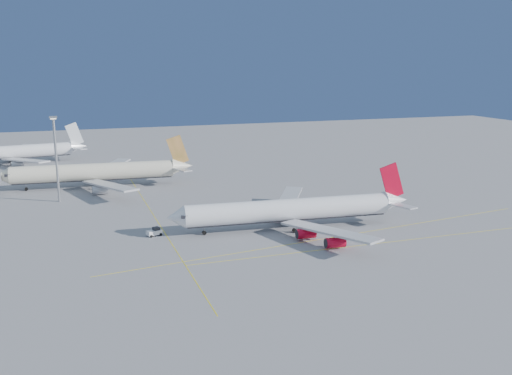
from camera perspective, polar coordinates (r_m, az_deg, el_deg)
name	(u,v)px	position (r m, az deg, el deg)	size (l,w,h in m)	color
ground	(328,230)	(147.38, 7.19, -4.21)	(500.00, 500.00, 0.00)	slate
taxiway_lines	(265,228)	(147.42, 0.94, -4.11)	(118.86, 140.00, 0.02)	yellow
airliner_virgin	(294,210)	(146.84, 3.82, -2.25)	(64.91, 58.16, 16.01)	white
airliner_etihad	(98,172)	(202.21, -15.51, 1.51)	(65.57, 60.44, 17.11)	beige
airliner_third	(13,152)	(260.21, -23.12, 3.26)	(60.92, 55.67, 16.36)	white
pushback_tug	(155,232)	(143.42, -10.10, -4.38)	(4.07, 3.16, 2.07)	white
light_mast	(56,152)	(182.65, -19.39, 3.38)	(2.26, 2.26, 26.16)	gray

